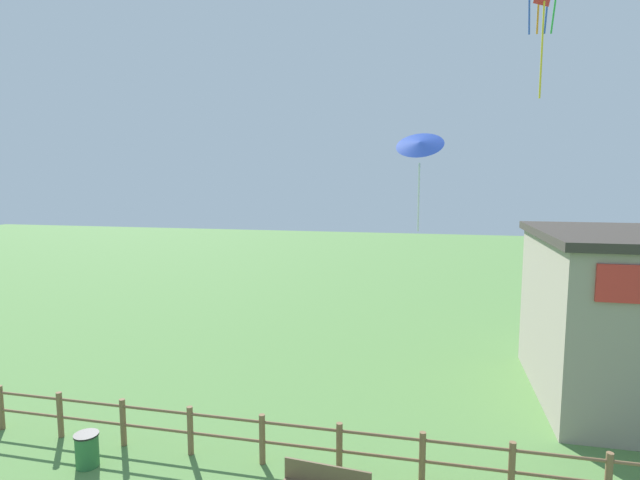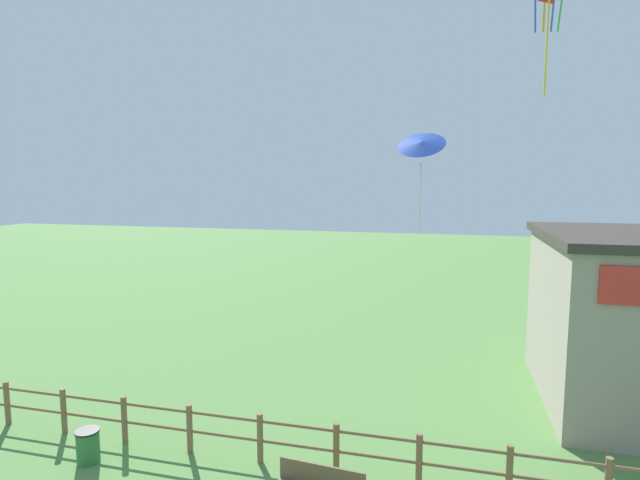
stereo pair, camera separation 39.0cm
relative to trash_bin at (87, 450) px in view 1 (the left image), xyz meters
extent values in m
cylinder|color=brown|center=(-3.32, 0.98, 0.20)|extent=(0.14, 0.14, 1.17)
cylinder|color=brown|center=(-1.53, 0.98, 0.20)|extent=(0.14, 0.14, 1.17)
cylinder|color=brown|center=(0.26, 0.98, 0.20)|extent=(0.14, 0.14, 1.17)
cylinder|color=brown|center=(2.05, 0.98, 0.20)|extent=(0.14, 0.14, 1.17)
cylinder|color=brown|center=(3.83, 0.98, 0.20)|extent=(0.14, 0.14, 1.17)
cylinder|color=brown|center=(5.62, 0.98, 0.20)|extent=(0.14, 0.14, 1.17)
cylinder|color=brown|center=(7.41, 0.98, 0.20)|extent=(0.14, 0.14, 1.17)
cylinder|color=brown|center=(9.20, 0.98, 0.20)|extent=(0.14, 0.14, 1.17)
cylinder|color=brown|center=(4.73, 0.98, 0.61)|extent=(19.67, 0.07, 0.07)
cylinder|color=brown|center=(4.73, 0.98, 0.14)|extent=(19.67, 0.07, 0.07)
cube|color=brown|center=(5.61, -0.24, 0.32)|extent=(1.77, 0.20, 0.43)
cylinder|color=#2D6B38|center=(0.00, 0.00, -0.02)|extent=(0.50, 0.50, 0.73)
cylinder|color=black|center=(0.00, 0.00, 0.36)|extent=(0.54, 0.54, 0.04)
cylinder|color=blue|center=(10.14, 7.45, 11.41)|extent=(0.19, 0.31, 1.90)
cylinder|color=orange|center=(10.39, 7.45, 11.41)|extent=(0.10, 0.33, 1.90)
cone|color=blue|center=(7.11, 4.28, 7.02)|extent=(1.38, 1.24, 0.78)
cylinder|color=silver|center=(7.11, 4.28, 5.61)|extent=(0.05, 0.05, 1.81)
cylinder|color=yellow|center=(10.23, 5.65, 9.53)|extent=(0.05, 0.05, 2.51)
camera|label=1|loc=(7.51, -9.19, 6.04)|focal=28.00mm
camera|label=2|loc=(7.89, -9.10, 6.04)|focal=28.00mm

